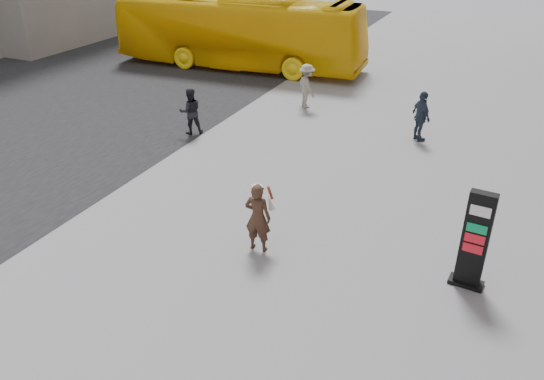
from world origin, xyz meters
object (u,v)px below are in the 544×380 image
at_px(woman, 258,216).
at_px(pedestrian_c, 421,116).
at_px(pedestrian_a, 190,111).
at_px(bus, 239,32).
at_px(info_pylon, 475,241).
at_px(pedestrian_b, 307,86).

distance_m(woman, pedestrian_c, 8.81).
bearing_deg(woman, pedestrian_c, -108.06).
height_order(woman, pedestrian_a, woman).
distance_m(bus, pedestrian_a, 9.45).
relative_size(bus, pedestrian_c, 7.21).
distance_m(pedestrian_a, pedestrian_c, 8.19).
distance_m(info_pylon, pedestrian_b, 12.17).
height_order(info_pylon, woman, info_pylon).
bearing_deg(info_pylon, woman, -167.05).
height_order(woman, bus, bus).
xyz_separation_m(bus, pedestrian_c, (10.47, -6.15, -0.90)).
xyz_separation_m(pedestrian_b, pedestrian_c, (4.95, -1.66, -0.00)).
relative_size(woman, pedestrian_a, 1.05).
relative_size(pedestrian_b, pedestrian_c, 1.00).
distance_m(woman, pedestrian_a, 7.96).
bearing_deg(info_pylon, pedestrian_a, 158.77).
height_order(pedestrian_a, pedestrian_c, pedestrian_c).
xyz_separation_m(info_pylon, pedestrian_b, (-7.56, 9.53, -0.24)).
bearing_deg(pedestrian_a, pedestrian_c, 158.49).
xyz_separation_m(pedestrian_a, pedestrian_b, (2.73, 4.50, 0.06)).
bearing_deg(pedestrian_a, bus, -114.53).
bearing_deg(pedestrian_b, info_pylon, 172.43).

